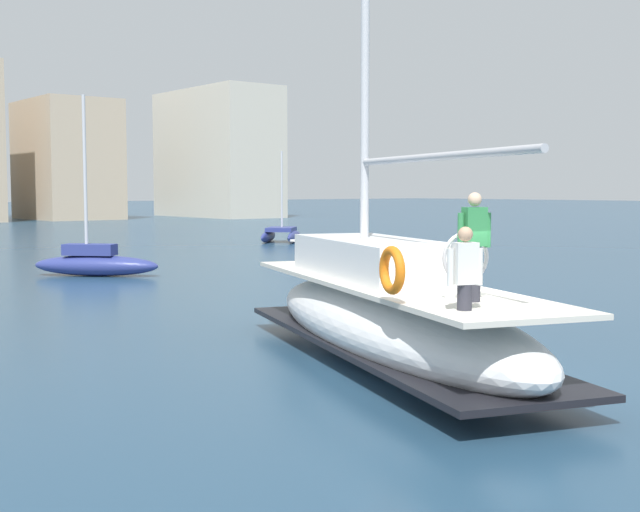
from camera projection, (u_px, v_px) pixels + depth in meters
The scene contains 4 objects.
ground_plane at pixel (470, 382), 13.52m from camera, with size 400.00×400.00×0.00m, color navy.
main_sailboat at pixel (388, 313), 14.93m from camera, with size 5.36×9.86×13.41m.
moored_sloop_near at pixel (281, 234), 49.31m from camera, with size 4.29×4.27×5.33m.
moored_sloop_far at pixel (95, 262), 30.08m from camera, with size 3.97×4.06×6.43m.
Camera 1 is at (-10.16, -8.94, 3.09)m, focal length 47.27 mm.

